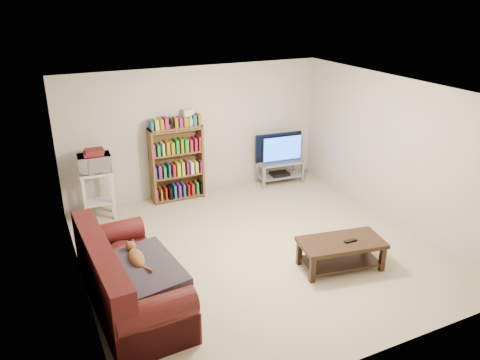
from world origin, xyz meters
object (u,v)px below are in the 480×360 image
sofa (125,283)px  bookshelf (177,162)px  tv_stand (280,168)px  coffee_table (341,249)px

sofa → bookshelf: 3.27m
tv_stand → bookshelf: 2.15m
tv_stand → bookshelf: bookshelf is taller
sofa → bookshelf: (1.61, 2.82, 0.40)m
coffee_table → tv_stand: bearing=85.5°
tv_stand → coffee_table: bearing=-99.8°
tv_stand → bookshelf: bearing=-178.7°
coffee_table → tv_stand: (0.81, 3.11, 0.01)m
sofa → coffee_table: size_ratio=1.75×
bookshelf → tv_stand: bearing=-3.0°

